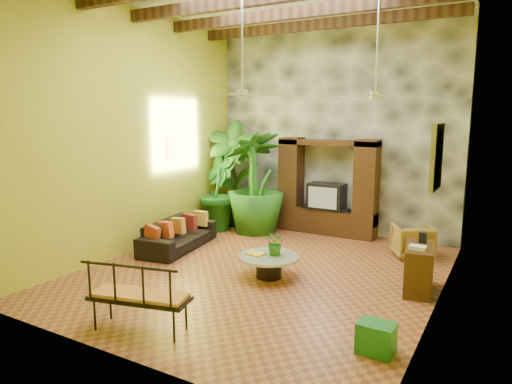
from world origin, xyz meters
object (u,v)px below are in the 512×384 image
Objects in this scene: entertainment_center at (327,194)px; tall_plant_c at (255,182)px; tall_plant_a at (233,173)px; ceiling_fan_front at (242,81)px; side_console at (419,269)px; iron_bench at (135,293)px; ceiling_fan_back at (376,83)px; green_bin at (376,338)px; wicker_armchair at (412,241)px; tall_plant_b at (217,191)px; coffee_table at (269,263)px; sofa at (178,234)px.

tall_plant_c is at bearing -153.81° from entertainment_center.
tall_plant_a reaches higher than tall_plant_c.
ceiling_fan_front is 1.97× the size of side_console.
ceiling_fan_back is at bearing 51.37° from iron_bench.
tall_plant_c reaches higher than green_bin.
ceiling_fan_back reaches higher than wicker_armchair.
tall_plant_b is 0.79× the size of tall_plant_c.
ceiling_fan_back is at bearing 46.53° from coffee_table.
ceiling_fan_front reaches higher than tall_plant_c.
entertainment_center is at bearing 73.22° from iron_bench.
tall_plant_b is (-4.13, 0.97, -2.43)m from ceiling_fan_back.
ceiling_fan_front is 0.68× the size of tall_plant_a.
ceiling_fan_front and ceiling_fan_back have the same top height.
ceiling_fan_back is 3.72m from coffee_table.
sofa is 2.58m from tall_plant_a.
sofa is 2.61m from coffee_table.
tall_plant_b is 1.04m from tall_plant_c.
side_console is (5.04, -2.29, -0.99)m from tall_plant_a.
green_bin is at bearing 66.51° from wicker_armchair.
coffee_table is at bearing -173.98° from side_console.
tall_plant_b is at bearing 99.62° from iron_bench.
sofa is 1.46× the size of iron_bench.
green_bin is at bearing -123.82° from sofa.
tall_plant_c is at bearing -31.12° from wicker_armchair.
tall_plant_b is at bearing 152.03° from side_console.
sofa is 4.95m from side_console.
entertainment_center is 1.14× the size of sofa.
wicker_armchair is (2.20, -0.90, -0.63)m from entertainment_center.
wicker_armchair is at bearing 47.66° from ceiling_fan_front.
ceiling_fan_back is 0.68× the size of tall_plant_a.
iron_bench reaches higher than side_console.
ceiling_fan_back is 0.75× the size of tall_plant_c.
wicker_armchair is 0.68× the size of coffee_table.
ceiling_fan_back is (1.60, -1.94, 2.44)m from entertainment_center.
ceiling_fan_front is at bearing -138.37° from ceiling_fan_back.
wicker_armchair is 1.69× the size of green_bin.
ceiling_fan_back is 5.38m from iron_bench.
entertainment_center is 3.67m from sofa.
tall_plant_b is at bearing -104.34° from tall_plant_a.
green_bin is at bearing -100.72° from side_console.
wicker_armchair is 4.77m from tall_plant_b.
tall_plant_a is 0.68m from tall_plant_b.
side_console is (4.20, -1.95, -0.86)m from tall_plant_c.
entertainment_center is 1.67× the size of iron_bench.
tall_plant_b is (-0.14, -0.54, -0.39)m from tall_plant_a.
tall_plant_a is 2.52× the size of coffee_table.
ceiling_fan_front is 1.00× the size of ceiling_fan_back.
entertainment_center is 3.46m from coffee_table.
ceiling_fan_front reaches higher than green_bin.
green_bin is (5.12, -4.05, -0.78)m from tall_plant_b.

